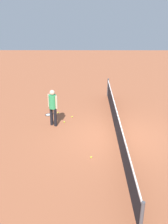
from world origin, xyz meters
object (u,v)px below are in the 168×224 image
object	(u,v)px
player_near_side	(53,105)
tennis_ball_baseline	(64,122)
tennis_racket_near_player	(49,115)
tennis_ball_near_player	(91,157)
tennis_ball_by_net	(72,117)
tennis_ball_midcourt	(58,113)

from	to	relation	value
player_near_side	tennis_ball_baseline	world-z (taller)	player_near_side
player_near_side	tennis_racket_near_player	size ratio (longest dim) A/B	2.85
tennis_ball_near_player	player_near_side	bearing A→B (deg)	-148.11
tennis_ball_by_net	tennis_ball_midcourt	distance (m)	0.89
player_near_side	tennis_ball_near_player	world-z (taller)	player_near_side
tennis_ball_baseline	player_near_side	bearing A→B (deg)	-59.05
tennis_ball_near_player	tennis_ball_midcourt	size ratio (longest dim) A/B	1.00
tennis_ball_baseline	tennis_ball_near_player	bearing A→B (deg)	22.19
player_near_side	tennis_ball_baseline	xyz separation A→B (m)	(-0.28, 0.46, -0.98)
tennis_racket_near_player	tennis_ball_by_net	xyz separation A→B (m)	(0.28, 1.17, 0.02)
player_near_side	tennis_racket_near_player	xyz separation A→B (m)	(-1.16, -0.38, -1.00)
tennis_racket_near_player	tennis_ball_midcourt	world-z (taller)	tennis_ball_midcourt
tennis_ball_near_player	tennis_ball_by_net	distance (m)	3.65
tennis_racket_near_player	tennis_ball_baseline	xyz separation A→B (m)	(0.88, 0.84, 0.02)
tennis_racket_near_player	tennis_ball_baseline	bearing A→B (deg)	43.38
tennis_racket_near_player	tennis_ball_by_net	size ratio (longest dim) A/B	9.04
player_near_side	tennis_ball_baseline	bearing A→B (deg)	120.95
player_near_side	tennis_ball_by_net	distance (m)	1.54
tennis_ball_by_net	tennis_ball_midcourt	bearing A→B (deg)	-123.94
tennis_ball_by_net	tennis_ball_near_player	bearing A→B (deg)	13.68
tennis_ball_near_player	tennis_ball_midcourt	world-z (taller)	same
tennis_ball_by_net	tennis_racket_near_player	bearing A→B (deg)	-103.49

